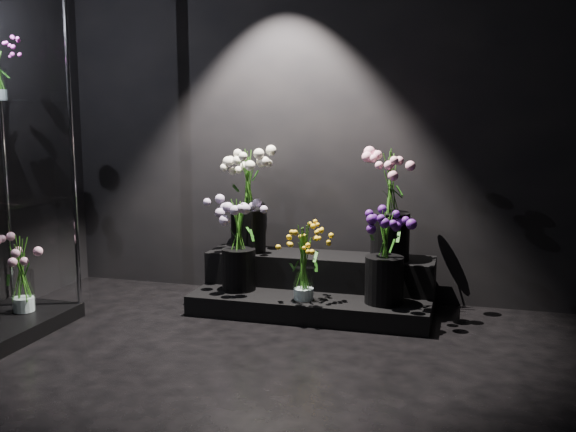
% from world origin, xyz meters
% --- Properties ---
extents(floor, '(4.00, 4.00, 0.00)m').
position_xyz_m(floor, '(0.00, 0.00, 0.00)').
color(floor, black).
rests_on(floor, ground).
extents(wall_back, '(4.00, 0.00, 4.00)m').
position_xyz_m(wall_back, '(0.00, 2.00, 1.40)').
color(wall_back, black).
rests_on(wall_back, floor).
extents(display_riser, '(1.63, 0.72, 0.36)m').
position_xyz_m(display_riser, '(0.05, 1.68, 0.15)').
color(display_riser, black).
rests_on(display_riser, floor).
extents(bouquet_orange_bells, '(0.31, 0.31, 0.52)m').
position_xyz_m(bouquet_orange_bells, '(0.04, 1.38, 0.40)').
color(bouquet_orange_bells, white).
rests_on(bouquet_orange_bells, display_riser).
extents(bouquet_lilac, '(0.43, 0.43, 0.64)m').
position_xyz_m(bouquet_lilac, '(-0.46, 1.51, 0.51)').
color(bouquet_lilac, black).
rests_on(bouquet_lilac, display_riser).
extents(bouquet_purple, '(0.34, 0.34, 0.63)m').
position_xyz_m(bouquet_purple, '(0.56, 1.46, 0.48)').
color(bouquet_purple, black).
rests_on(bouquet_purple, display_riser).
extents(bouquet_cream_roses, '(0.42, 0.42, 0.74)m').
position_xyz_m(bouquet_cream_roses, '(-0.47, 1.74, 0.79)').
color(bouquet_cream_roses, black).
rests_on(bouquet_cream_roses, display_riser).
extents(bouquet_pink_roses, '(0.35, 0.35, 0.75)m').
position_xyz_m(bouquet_pink_roses, '(0.56, 1.75, 0.77)').
color(bouquet_pink_roses, black).
rests_on(bouquet_pink_roses, display_riser).
extents(bouquet_case_base_pink, '(0.40, 0.40, 0.49)m').
position_xyz_m(bouquet_case_base_pink, '(-1.66, 0.76, 0.36)').
color(bouquet_case_base_pink, white).
rests_on(bouquet_case_base_pink, display_case).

